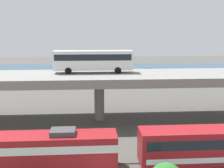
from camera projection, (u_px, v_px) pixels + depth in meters
The scene contains 9 objects.
rail_strip_far at pixel (104, 164), 29.32m from camera, with size 110.00×0.12×0.12m, color #59544C.
train_locomotive at pixel (27, 150), 27.68m from camera, with size 16.93×3.04×4.18m.
highway_overpass at pixel (99, 79), 43.11m from camera, with size 96.00×10.79×7.14m.
transit_bus_on_overpass at pixel (93, 59), 43.81m from camera, with size 12.00×2.68×3.40m.
pier_parking_lot at pixel (96, 78), 78.48m from camera, with size 77.87×12.81×1.42m, color gray.
parked_car_0 at pixel (148, 74), 76.74m from camera, with size 4.28×1.97×1.50m.
parked_car_2 at pixel (94, 72), 79.05m from camera, with size 4.12×1.86×1.50m.
parked_car_3 at pixel (147, 71), 82.12m from camera, with size 4.58×1.88×1.50m.
harbor_water at pixel (95, 70), 101.16m from camera, with size 140.00×36.00×0.01m, color navy.
Camera 1 is at (-1.10, -22.56, 13.54)m, focal length 45.93 mm.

